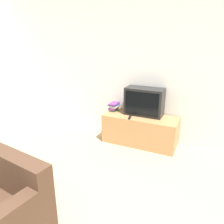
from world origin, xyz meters
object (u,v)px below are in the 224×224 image
at_px(tv_stand, 140,130).
at_px(remote_on_stand, 130,117).
at_px(television, 144,102).
at_px(book_stack, 114,106).

relative_size(tv_stand, remote_on_stand, 7.32).
xyz_separation_m(tv_stand, television, (0.02, 0.10, 0.49)).
height_order(book_stack, remote_on_stand, book_stack).
distance_m(book_stack, remote_on_stand, 0.46).
distance_m(television, remote_on_stand, 0.38).
bearing_deg(book_stack, television, 2.47).
bearing_deg(book_stack, remote_on_stand, -30.07).
relative_size(television, book_stack, 3.00).
bearing_deg(tv_stand, book_stack, 172.32).
bearing_deg(remote_on_stand, television, 57.42).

